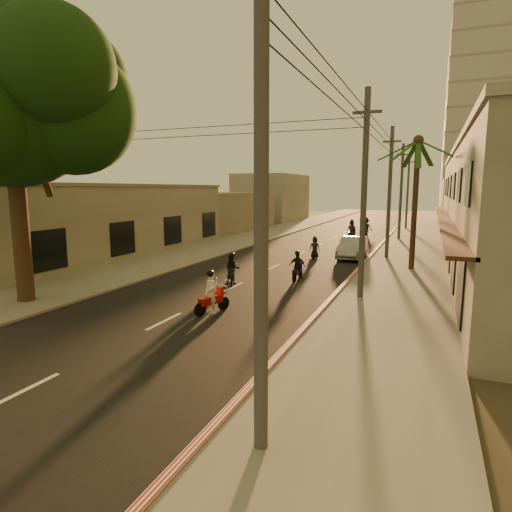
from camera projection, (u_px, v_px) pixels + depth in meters
The scene contains 20 objects.
ground at pixel (129, 339), 13.95m from camera, with size 160.00×160.00×0.00m, color #383023.
road at pixel (301, 254), 32.25m from camera, with size 10.00×140.00×0.02m, color black.
sidewalk_right at pixel (406, 259), 29.44m from camera, with size 5.00×140.00×0.12m, color slate.
sidewalk_left at pixel (213, 248), 35.03m from camera, with size 5.00×140.00×0.12m, color slate.
curb_stripe at pixel (359, 269), 25.76m from camera, with size 0.20×60.00×0.20m, color #AE2212.
left_building at pixel (96, 220), 31.56m from camera, with size 8.20×24.20×5.20m.
distant_tower at pixel (494, 120), 57.04m from camera, with size 12.10×12.10×28.00m.
broadleaf_tree at pixel (19, 97), 17.06m from camera, with size 9.60×8.70×12.10m.
palm_tree at pixel (418, 148), 24.49m from camera, with size 5.00×5.00×8.20m.
utility_poles at pixel (391, 164), 28.92m from camera, with size 1.20×48.26×9.00m.
filler_right at pixel (479, 205), 49.44m from camera, with size 8.00×14.00×6.00m, color #A39F94.
filler_left_near at pixel (219, 212), 49.93m from camera, with size 8.00×14.00×4.40m, color #A39F94.
filler_left_far at pixel (272, 198), 66.19m from camera, with size 8.00×14.00×7.00m, color #A39F94.
scooter_red at pixel (211, 294), 16.69m from camera, with size 0.95×1.71×1.76m.
scooter_mid_a at pixel (232, 270), 21.84m from camera, with size 1.20×1.59×1.66m.
scooter_mid_b at pixel (297, 267), 22.79m from camera, with size 0.90×1.66×1.63m.
scooter_far_a at pixel (315, 248), 30.03m from camera, with size 0.88×1.61×1.59m.
scooter_far_b at pixel (366, 228), 43.68m from camera, with size 1.22×2.03×2.00m.
parked_car at pixel (353, 248), 30.08m from camera, with size 1.63×4.57×1.50m, color #999BA1.
scooter_far_c at pixel (352, 230), 41.42m from camera, with size 1.06×1.98×1.95m.
Camera 1 is at (8.88, -10.81, 4.86)m, focal length 30.00 mm.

